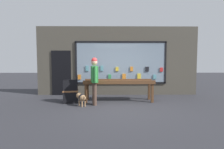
% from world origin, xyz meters
% --- Properties ---
extents(ground_plane, '(40.00, 40.00, 0.00)m').
position_xyz_m(ground_plane, '(0.00, 0.00, 0.00)').
color(ground_plane, '#2D2D33').
extents(shopfront_facade, '(7.57, 0.29, 3.23)m').
position_xyz_m(shopfront_facade, '(-0.03, 2.39, 1.60)').
color(shopfront_facade, '#4C473D').
rests_on(shopfront_facade, ground_plane).
extents(display_table_main, '(2.77, 0.71, 0.86)m').
position_xyz_m(display_table_main, '(-0.00, 0.96, 0.70)').
color(display_table_main, brown).
rests_on(display_table_main, ground_plane).
extents(person_browsing, '(0.31, 0.66, 1.72)m').
position_xyz_m(person_browsing, '(-0.92, 0.34, 1.01)').
color(person_browsing, '#4C382D').
rests_on(person_browsing, ground_plane).
extents(small_dog, '(0.44, 0.48, 0.46)m').
position_xyz_m(small_dog, '(-1.37, 0.18, 0.31)').
color(small_dog, '#99724C').
rests_on(small_dog, ground_plane).
extents(sandwich_board_sign, '(0.65, 0.68, 0.87)m').
position_xyz_m(sandwich_board_sign, '(-1.89, 0.78, 0.44)').
color(sandwich_board_sign, black).
rests_on(sandwich_board_sign, ground_plane).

